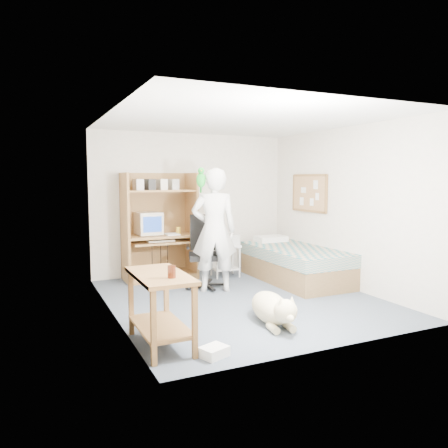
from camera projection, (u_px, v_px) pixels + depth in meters
name	position (u px, v px, depth m)	size (l,w,h in m)	color
floor	(242.00, 299.00, 6.21)	(4.00, 4.00, 0.00)	#414C59
wall_back	(192.00, 204.00, 7.89)	(3.60, 0.02, 2.50)	silver
wall_right	(345.00, 208.00, 6.83)	(0.02, 4.00, 2.50)	silver
wall_left	(111.00, 216.00, 5.33)	(0.02, 4.00, 2.50)	silver
ceiling	(243.00, 120.00, 5.95)	(3.60, 4.00, 0.02)	white
computer_hutch	(159.00, 231.00, 7.40)	(1.20, 0.63, 1.80)	brown
bed	(295.00, 264.00, 7.28)	(1.02, 2.02, 0.66)	brown
side_desk	(160.00, 298.00, 4.43)	(0.50, 1.00, 0.75)	brown
corkboard	(309.00, 193.00, 7.61)	(0.04, 0.94, 0.66)	#9B6E45
office_chair	(205.00, 262.00, 6.88)	(0.64, 0.65, 1.12)	black
person	(214.00, 230.00, 6.56)	(0.68, 0.45, 1.86)	silver
parrot	(201.00, 179.00, 6.41)	(0.14, 0.24, 0.38)	#159223
dog	(272.00, 308.00, 5.13)	(0.49, 1.16, 0.43)	#CAB988
printer_cart	(225.00, 255.00, 7.60)	(0.49, 0.41, 0.56)	silver
printer	(225.00, 240.00, 7.57)	(0.42, 0.32, 0.18)	beige
crt_monitor	(149.00, 223.00, 7.32)	(0.42, 0.44, 0.37)	beige
keyboard	(161.00, 241.00, 7.27)	(0.45, 0.16, 0.03)	beige
pencil_cup	(178.00, 230.00, 7.46)	(0.08, 0.08, 0.12)	gold
drink_glass	(172.00, 272.00, 4.21)	(0.08, 0.08, 0.12)	#3D1709
floor_box_a	(214.00, 352.00, 4.19)	(0.25, 0.20, 0.10)	white
floor_box_b	(173.00, 336.00, 4.64)	(0.18, 0.22, 0.08)	#B4B5AF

